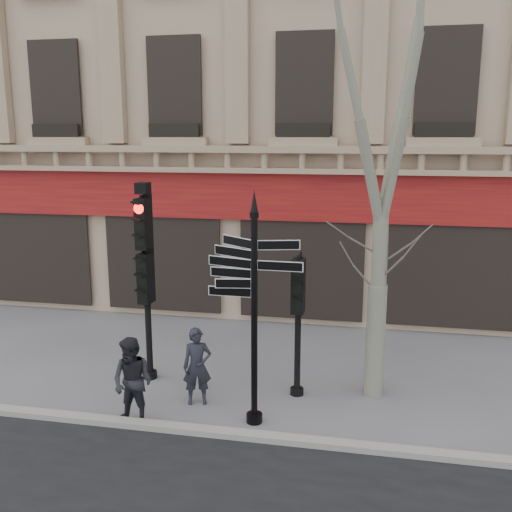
# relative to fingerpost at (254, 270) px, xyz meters

# --- Properties ---
(ground) EXTENTS (80.00, 80.00, 0.00)m
(ground) POSITION_rel_fingerpost_xyz_m (0.17, 0.79, -2.90)
(ground) COLOR #5B5B5F
(ground) RESTS_ON ground
(kerb) EXTENTS (80.00, 0.25, 0.12)m
(kerb) POSITION_rel_fingerpost_xyz_m (0.17, -0.61, -2.84)
(kerb) COLOR gray
(kerb) RESTS_ON ground
(building) EXTENTS (28.00, 15.52, 18.00)m
(building) POSITION_rel_fingerpost_xyz_m (0.17, 13.28, 6.09)
(building) COLOR tan
(building) RESTS_ON ground
(fingerpost) EXTENTS (2.12, 2.12, 4.31)m
(fingerpost) POSITION_rel_fingerpost_xyz_m (0.00, 0.00, 0.00)
(fingerpost) COLOR black
(fingerpost) RESTS_ON ground
(traffic_signal_main) EXTENTS (0.50, 0.38, 4.27)m
(traffic_signal_main) POSITION_rel_fingerpost_xyz_m (-2.63, 1.49, -0.20)
(traffic_signal_main) COLOR black
(traffic_signal_main) RESTS_ON ground
(traffic_signal_secondary) EXTENTS (0.48, 0.35, 2.86)m
(traffic_signal_secondary) POSITION_rel_fingerpost_xyz_m (0.63, 1.31, -0.90)
(traffic_signal_secondary) COLOR black
(traffic_signal_secondary) RESTS_ON ground
(plane_tree) EXTENTS (3.37, 3.37, 8.96)m
(plane_tree) POSITION_rel_fingerpost_xyz_m (2.16, 1.61, 3.39)
(plane_tree) COLOR gray
(plane_tree) RESTS_ON ground
(pedestrian_a) EXTENTS (0.65, 0.53, 1.55)m
(pedestrian_a) POSITION_rel_fingerpost_xyz_m (-1.25, 0.54, -2.12)
(pedestrian_a) COLOR black
(pedestrian_a) RESTS_ON ground
(pedestrian_b) EXTENTS (0.90, 0.76, 1.66)m
(pedestrian_b) POSITION_rel_fingerpost_xyz_m (-2.15, -0.51, -2.07)
(pedestrian_b) COLOR black
(pedestrian_b) RESTS_ON ground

